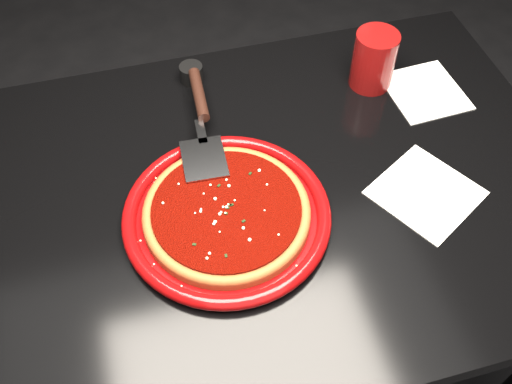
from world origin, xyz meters
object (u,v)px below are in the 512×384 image
plate (227,215)px  pizza_server (202,122)px  cup (374,60)px  table (252,290)px  ramekin (191,73)px

plate → pizza_server: (0.00, 0.20, 0.03)m
cup → plate: bearing=-144.6°
table → pizza_server: (-0.06, 0.15, 0.42)m
pizza_server → ramekin: size_ratio=6.80×
table → ramekin: ramekin is taller
table → cup: (0.31, 0.22, 0.44)m
cup → ramekin: bearing=163.6°
plate → cup: 0.46m
table → cup: cup is taller
cup → ramekin: cup is taller
cup → table: bearing=-145.6°
ramekin → table: bearing=-82.1°
ramekin → plate: bearing=-91.8°
plate → ramekin: ramekin is taller
plate → ramekin: (0.01, 0.37, 0.01)m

